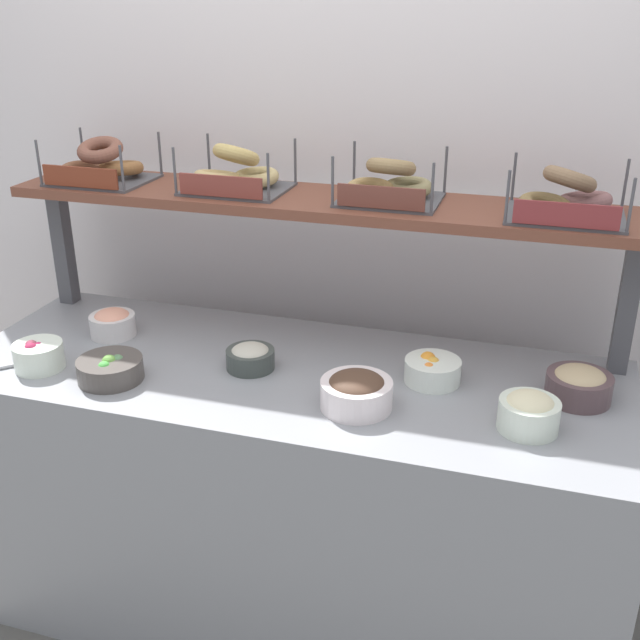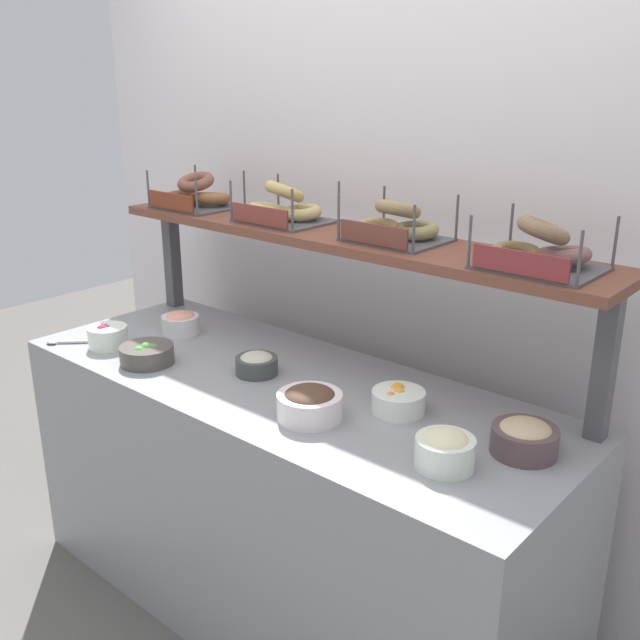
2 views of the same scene
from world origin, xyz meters
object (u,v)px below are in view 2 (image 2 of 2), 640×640
at_px(bowl_fruit_salad, 398,401).
at_px(bowl_tuna_salad, 257,363).
at_px(bagel_basket_everything, 396,226).
at_px(bagel_basket_poppy, 540,251).
at_px(bowl_veggie_mix, 147,354).
at_px(bowl_hummus, 525,438).
at_px(serving_spoon_near_plate, 63,342).
at_px(bagel_basket_cinnamon_raisin, 196,196).
at_px(bowl_beet_salad, 108,336).
at_px(bowl_lox_spread, 180,322).
at_px(bowl_potato_salad, 445,449).
at_px(bowl_chocolate_spread, 310,403).
at_px(bagel_basket_plain, 284,208).

bearing_deg(bowl_fruit_salad, bowl_tuna_salad, -171.89).
bearing_deg(bagel_basket_everything, bagel_basket_poppy, -3.99).
relative_size(bowl_veggie_mix, bowl_hummus, 1.06).
bearing_deg(bowl_fruit_salad, bowl_veggie_mix, -163.57).
height_order(bowl_fruit_salad, bagel_basket_everything, bagel_basket_everything).
distance_m(serving_spoon_near_plate, bagel_basket_cinnamon_raisin, 0.72).
height_order(bowl_beet_salad, bowl_hummus, bowl_hummus).
bearing_deg(serving_spoon_near_plate, bowl_beet_salad, 30.26).
bearing_deg(bowl_lox_spread, bowl_tuna_salad, -9.66).
relative_size(bowl_hummus, bowl_fruit_salad, 1.10).
distance_m(bowl_lox_spread, bowl_potato_salad, 1.26).
distance_m(bowl_chocolate_spread, serving_spoon_near_plate, 1.07).
bearing_deg(bowl_veggie_mix, bagel_basket_poppy, 21.20).
distance_m(bowl_veggie_mix, bagel_basket_cinnamon_raisin, 0.67).
xyz_separation_m(bowl_hummus, bowl_fruit_salad, (-0.38, -0.01, -0.01)).
bearing_deg(bagel_basket_poppy, bowl_tuna_salad, -161.67).
distance_m(bowl_lox_spread, bowl_fruit_salad, 0.99).
bearing_deg(bowl_potato_salad, bowl_fruit_salad, 145.93).
relative_size(bagel_basket_cinnamon_raisin, bagel_basket_plain, 1.00).
bearing_deg(bagel_basket_everything, bowl_potato_salad, -42.04).
xyz_separation_m(bowl_beet_salad, bagel_basket_cinnamon_raisin, (-0.02, 0.44, 0.44)).
distance_m(bagel_basket_plain, bagel_basket_everything, 0.46).
xyz_separation_m(bowl_lox_spread, bowl_potato_salad, (1.25, -0.19, 0.01)).
relative_size(bowl_lox_spread, bowl_potato_salad, 0.94).
bearing_deg(bagel_basket_poppy, bowl_hummus, -64.09).
bearing_deg(bagel_basket_cinnamon_raisin, bowl_hummus, -7.21).
distance_m(bowl_chocolate_spread, bagel_basket_poppy, 0.74).
distance_m(bowl_tuna_salad, bagel_basket_poppy, 0.94).
bearing_deg(bowl_tuna_salad, bagel_basket_poppy, 18.33).
relative_size(bowl_veggie_mix, bagel_basket_cinnamon_raisin, 0.60).
bearing_deg(bowl_tuna_salad, bagel_basket_cinnamon_raisin, 155.39).
bearing_deg(bowl_chocolate_spread, bowl_veggie_mix, -175.71).
bearing_deg(bagel_basket_poppy, serving_spoon_near_plate, -160.83).
bearing_deg(bagel_basket_everything, bowl_fruit_salad, -50.75).
distance_m(bowl_beet_salad, bowl_potato_salad, 1.33).
height_order(bowl_lox_spread, bowl_potato_salad, bowl_potato_salad).
distance_m(bowl_veggie_mix, bowl_lox_spread, 0.30).
bearing_deg(bowl_potato_salad, bowl_tuna_salad, 172.09).
height_order(bowl_lox_spread, bagel_basket_cinnamon_raisin, bagel_basket_cinnamon_raisin).
xyz_separation_m(bowl_tuna_salad, bagel_basket_everything, (0.32, 0.30, 0.44)).
bearing_deg(bagel_basket_plain, bowl_tuna_salad, -63.47).
bearing_deg(bowl_tuna_salad, serving_spoon_near_plate, -159.91).
xyz_separation_m(bowl_chocolate_spread, bagel_basket_poppy, (0.45, 0.39, 0.43)).
distance_m(bowl_beet_salad, bagel_basket_cinnamon_raisin, 0.62).
distance_m(bowl_veggie_mix, bagel_basket_everything, 0.92).
bearing_deg(serving_spoon_near_plate, bagel_basket_plain, 43.65).
xyz_separation_m(bagel_basket_cinnamon_raisin, bagel_basket_poppy, (1.38, -0.01, 0.00)).
bearing_deg(bagel_basket_everything, bowl_hummus, -20.73).
bearing_deg(bagel_basket_poppy, bagel_basket_cinnamon_raisin, 179.75).
bearing_deg(bowl_fruit_salad, bowl_beet_salad, -167.02).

